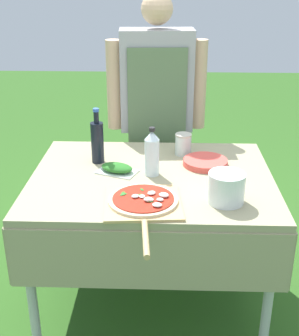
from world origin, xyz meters
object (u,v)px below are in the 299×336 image
at_px(sauce_jar, 183,145).
at_px(mixing_tub, 226,188).
at_px(plate_stack, 205,162).
at_px(prep_table, 152,192).
at_px(person_cook, 156,106).
at_px(herb_container, 117,168).
at_px(water_bottle, 151,153).
at_px(oil_bottle, 97,141).
at_px(pizza_on_peel, 144,202).

bearing_deg(sauce_jar, mixing_tub, -72.99).
bearing_deg(plate_stack, prep_table, -152.44).
relative_size(person_cook, plate_stack, 6.83).
relative_size(herb_container, mixing_tub, 1.39).
bearing_deg(water_bottle, person_cook, 89.14).
xyz_separation_m(oil_bottle, water_bottle, (0.28, -0.15, -0.00)).
relative_size(person_cook, pizza_on_peel, 2.69).
distance_m(prep_table, mixing_tub, 0.45).
height_order(person_cook, plate_stack, person_cook).
bearing_deg(mixing_tub, person_cook, 108.92).
height_order(herb_container, sauce_jar, sauce_jar).
xyz_separation_m(oil_bottle, mixing_tub, (0.61, -0.42, -0.05)).
bearing_deg(prep_table, sauce_jar, 60.63).
height_order(pizza_on_peel, mixing_tub, mixing_tub).
xyz_separation_m(water_bottle, plate_stack, (0.27, 0.13, -0.10)).
bearing_deg(pizza_on_peel, prep_table, 80.61).
distance_m(water_bottle, plate_stack, 0.32).
xyz_separation_m(pizza_on_peel, oil_bottle, (-0.26, 0.47, 0.10)).
relative_size(oil_bottle, sauce_jar, 2.49).
bearing_deg(pizza_on_peel, herb_container, 108.97).
height_order(oil_bottle, herb_container, oil_bottle).
bearing_deg(oil_bottle, water_bottle, -28.10).
relative_size(prep_table, mixing_tub, 7.46).
xyz_separation_m(person_cook, plate_stack, (0.26, -0.53, -0.14)).
xyz_separation_m(person_cook, mixing_tub, (0.32, -0.93, -0.09)).
bearing_deg(oil_bottle, herb_container, -49.76).
height_order(plate_stack, sauce_jar, sauce_jar).
bearing_deg(oil_bottle, prep_table, -29.88).
relative_size(oil_bottle, mixing_tub, 1.81).
height_order(oil_bottle, plate_stack, oil_bottle).
bearing_deg(herb_container, water_bottle, -6.45).
xyz_separation_m(herb_container, sauce_jar, (0.33, 0.25, 0.03)).
bearing_deg(person_cook, water_bottle, 85.72).
xyz_separation_m(plate_stack, sauce_jar, (-0.11, 0.14, 0.04)).
relative_size(prep_table, person_cook, 0.75).
distance_m(prep_table, sauce_jar, 0.35).
bearing_deg(prep_table, herb_container, 169.47).
height_order(oil_bottle, water_bottle, oil_bottle).
height_order(water_bottle, herb_container, water_bottle).
relative_size(oil_bottle, water_bottle, 1.19).
bearing_deg(prep_table, water_bottle, 101.33).
distance_m(oil_bottle, mixing_tub, 0.74).
relative_size(pizza_on_peel, oil_bottle, 2.04).
bearing_deg(person_cook, mixing_tub, 105.50).
height_order(prep_table, plate_stack, plate_stack).
distance_m(herb_container, mixing_tub, 0.58).
bearing_deg(person_cook, oil_bottle, 56.69).
relative_size(water_bottle, plate_stack, 1.05).
height_order(herb_container, plate_stack, herb_container).
xyz_separation_m(oil_bottle, herb_container, (0.11, -0.13, -0.09)).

